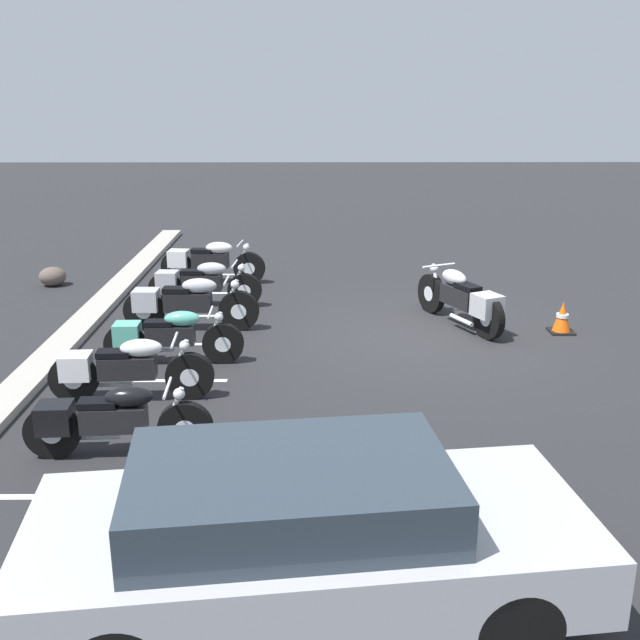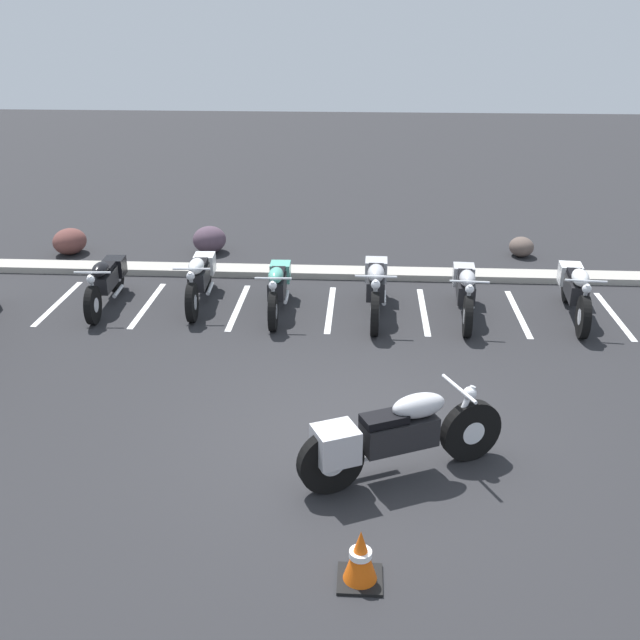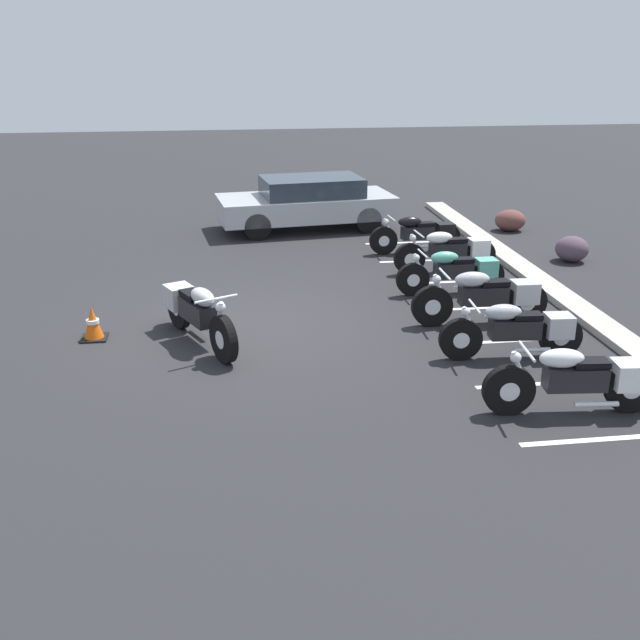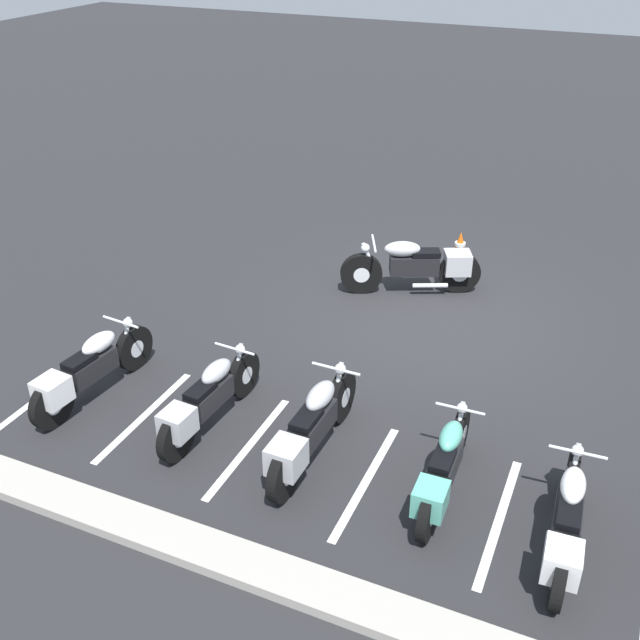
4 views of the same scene
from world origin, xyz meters
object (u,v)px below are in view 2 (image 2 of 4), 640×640
parked_bike_2 (278,286)px  parked_bike_3 (376,285)px  parked_bike_4 (465,289)px  traffic_cone (360,558)px  motorcycle_silver_featured (393,436)px  parked_bike_1 (200,277)px  parked_bike_0 (106,280)px  landscape_rock_1 (209,240)px  parked_bike_5 (575,289)px  landscape_rock_0 (521,247)px  landscape_rock_2 (70,241)px

parked_bike_2 → parked_bike_3: bearing=88.8°
parked_bike_4 → traffic_cone: bearing=-10.9°
motorcycle_silver_featured → parked_bike_2: 5.04m
motorcycle_silver_featured → parked_bike_1: motorcycle_silver_featured is taller
motorcycle_silver_featured → traffic_cone: motorcycle_silver_featured is taller
traffic_cone → parked_bike_0: bearing=124.2°
motorcycle_silver_featured → landscape_rock_1: size_ratio=3.21×
parked_bike_3 → parked_bike_2: bearing=-88.7°
parked_bike_2 → parked_bike_3: size_ratio=0.90×
motorcycle_silver_featured → parked_bike_1: (-3.14, 5.03, -0.05)m
parked_bike_5 → landscape_rock_1: parked_bike_5 is taller
parked_bike_5 → parked_bike_1: bearing=-86.9°
motorcycle_silver_featured → landscape_rock_0: (2.84, 7.96, -0.30)m
parked_bike_1 → parked_bike_3: 3.00m
parked_bike_1 → parked_bike_3: bearing=81.1°
parked_bike_1 → traffic_cone: bearing=19.8°
parked_bike_3 → parked_bike_4: parked_bike_3 is taller
parked_bike_5 → traffic_cone: bearing=-22.6°
parked_bike_3 → traffic_cone: 6.36m
parked_bike_4 → parked_bike_2: bearing=-86.9°
parked_bike_1 → landscape_rock_1: parked_bike_1 is taller
parked_bike_4 → parked_bike_0: bearing=-87.5°
parked_bike_4 → landscape_rock_2: bearing=-106.9°
landscape_rock_0 → landscape_rock_1: size_ratio=0.79×
landscape_rock_2 → traffic_cone: 11.00m
parked_bike_0 → parked_bike_4: size_ratio=0.97×
motorcycle_silver_featured → parked_bike_2: (-1.77, 4.72, -0.07)m
parked_bike_0 → parked_bike_2: parked_bike_0 is taller
parked_bike_0 → traffic_cone: bearing=31.0°
motorcycle_silver_featured → parked_bike_2: bearing=85.7°
parked_bike_4 → traffic_cone: size_ratio=4.02×
parked_bike_2 → parked_bike_3: (1.62, 0.01, 0.05)m
motorcycle_silver_featured → landscape_rock_2: (-6.38, 7.56, -0.24)m
parked_bike_0 → traffic_cone: (4.36, -6.43, -0.19)m
parked_bike_5 → landscape_rock_0: size_ratio=4.06×
parked_bike_2 → parked_bike_0: bearing=-93.2°
parked_bike_0 → traffic_cone: 7.78m
landscape_rock_0 → landscape_rock_1: (-6.38, -0.13, 0.07)m
parked_bike_4 → parked_bike_5: bearing=96.3°
parked_bike_1 → traffic_cone: 7.23m
parked_bike_3 → traffic_cone: parked_bike_3 is taller
parked_bike_5 → landscape_rock_1: bearing=-109.3°
parked_bike_0 → landscape_rock_2: (-1.69, 2.75, -0.17)m
parked_bike_0 → parked_bike_2: (2.92, -0.09, -0.00)m
landscape_rock_1 → landscape_rock_0: bearing=1.2°
parked_bike_3 → landscape_rock_2: size_ratio=3.07×
parked_bike_5 → landscape_rock_1: size_ratio=3.20×
parked_bike_4 → traffic_cone: parked_bike_4 is taller
motorcycle_silver_featured → parked_bike_3: bearing=66.9°
traffic_cone → parked_bike_1: bearing=112.9°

